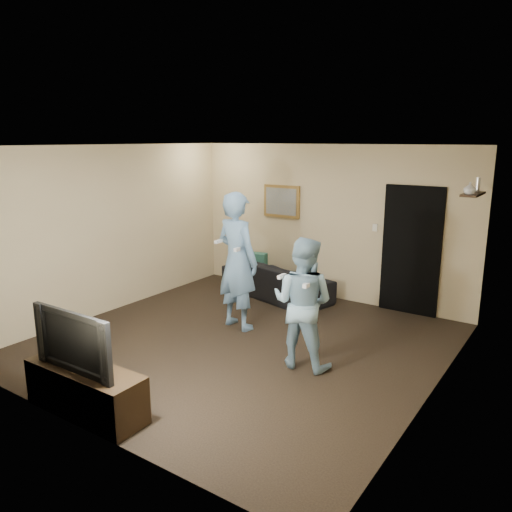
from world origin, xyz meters
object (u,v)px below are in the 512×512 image
Objects in this scene: sofa at (276,280)px; wii_player_left at (237,261)px; tv_console at (86,390)px; wii_player_right at (303,303)px; television at (81,339)px.

wii_player_left reaches higher than sofa.
tv_console is 0.68× the size of wii_player_left.
wii_player_right is (1.23, 2.18, 0.54)m from tv_console.
wii_player_left is (0.31, -1.54, 0.69)m from sofa.
tv_console is at bearing -119.46° from wii_player_right.
wii_player_left is 1.25× the size of wii_player_right.
tv_console is (0.47, -4.30, -0.05)m from sofa.
wii_player_left reaches higher than tv_console.
wii_player_right is (1.39, -0.58, -0.20)m from wii_player_left.
television is (0.47, -4.30, 0.50)m from sofa.
sofa is at bearing 101.32° from wii_player_left.
tv_console is 0.55m from television.
television is at bearing 0.00° from tv_console.
wii_player_right is (1.70, -2.13, 0.49)m from sofa.
tv_console is 0.85× the size of wii_player_right.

